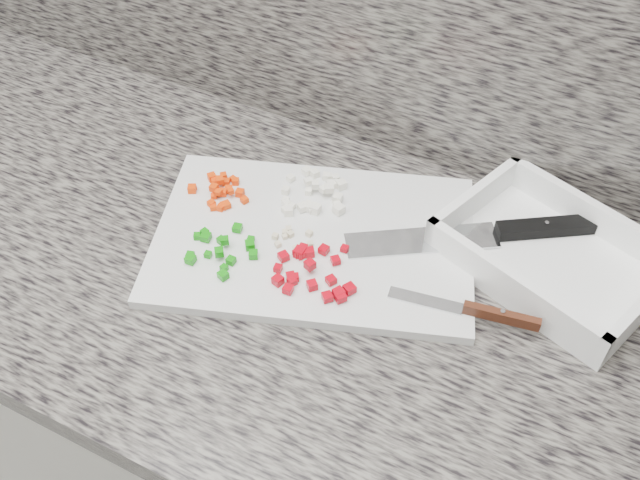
{
  "coord_description": "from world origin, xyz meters",
  "views": [
    {
      "loc": [
        0.41,
        0.9,
        1.63
      ],
      "look_at": [
        0.12,
        1.48,
        0.93
      ],
      "focal_mm": 40.0,
      "sensor_mm": 36.0,
      "label": 1
    }
  ],
  "objects": [
    {
      "name": "cabinet",
      "position": [
        0.0,
        1.44,
        0.43
      ],
      "size": [
        3.92,
        0.62,
        0.86
      ],
      "primitive_type": "cube",
      "color": "white",
      "rests_on": "ground"
    },
    {
      "name": "green_pepper_pile",
      "position": [
        0.0,
        1.41,
        0.92
      ],
      "size": [
        0.1,
        0.1,
        0.02
      ],
      "color": "#10860C",
      "rests_on": "cutting_board"
    },
    {
      "name": "countertop",
      "position": [
        0.0,
        1.44,
        0.88
      ],
      "size": [
        3.96,
        0.64,
        0.04
      ],
      "primitive_type": "cube",
      "color": "#69645C",
      "rests_on": "cabinet"
    },
    {
      "name": "chef_knife",
      "position": [
        0.33,
        1.61,
        0.92
      ],
      "size": [
        0.31,
        0.22,
        0.02
      ],
      "rotation": [
        0.0,
        0.0,
        0.57
      ],
      "color": "silver",
      "rests_on": "cutting_board"
    },
    {
      "name": "garlic_pile",
      "position": [
        0.08,
        1.47,
        0.92
      ],
      "size": [
        0.06,
        0.05,
        0.01
      ],
      "color": "beige",
      "rests_on": "cutting_board"
    },
    {
      "name": "carrot_pile",
      "position": [
        -0.06,
        1.51,
        0.92
      ],
      "size": [
        0.09,
        0.08,
        0.02
      ],
      "color": "#F03B05",
      "rests_on": "cutting_board"
    },
    {
      "name": "cutting_board",
      "position": [
        0.1,
        1.5,
        0.91
      ],
      "size": [
        0.51,
        0.42,
        0.01
      ],
      "primitive_type": "cube",
      "rotation": [
        0.0,
        0.0,
        0.33
      ],
      "color": "silver",
      "rests_on": "countertop"
    },
    {
      "name": "tray",
      "position": [
        0.4,
        1.6,
        0.92
      ],
      "size": [
        0.32,
        0.28,
        0.06
      ],
      "rotation": [
        0.0,
        0.0,
        -0.34
      ],
      "color": "white",
      "rests_on": "countertop"
    },
    {
      "name": "onion_pile",
      "position": [
        0.06,
        1.56,
        0.92
      ],
      "size": [
        0.11,
        0.11,
        0.02
      ],
      "color": "white",
      "rests_on": "cutting_board"
    },
    {
      "name": "paring_knife",
      "position": [
        0.34,
        1.47,
        0.92
      ],
      "size": [
        0.19,
        0.04,
        0.02
      ],
      "rotation": [
        0.0,
        0.0,
        0.15
      ],
      "color": "silver",
      "rests_on": "cutting_board"
    },
    {
      "name": "red_pepper_pile",
      "position": [
        0.13,
        1.43,
        0.92
      ],
      "size": [
        0.12,
        0.11,
        0.02
      ],
      "color": "#B40210",
      "rests_on": "cutting_board"
    }
  ]
}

